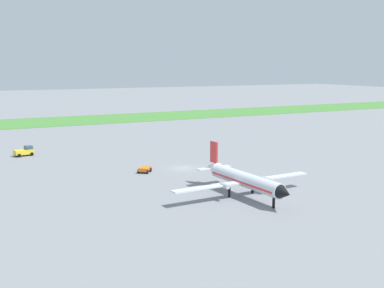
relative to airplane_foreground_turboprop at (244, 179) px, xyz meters
name	(u,v)px	position (x,y,z in m)	size (l,w,h in m)	color
ground_plane	(184,168)	(1.00, 20.21, -2.40)	(600.00, 600.00, 0.00)	gray
grass_taxiway_strip	(71,121)	(1.00, 103.08, -2.36)	(360.00, 28.00, 0.08)	#478438
airplane_foreground_turboprop	(244,179)	(0.00, 0.00, 0.00)	(21.87, 18.72, 6.55)	silver
baggage_cart_near_gate	(145,169)	(-6.44, 20.13, -1.83)	(2.88, 2.94, 0.90)	orange
pushback_tug_midfield	(25,151)	(-21.91, 45.19, -1.48)	(3.91, 2.71, 1.95)	yellow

